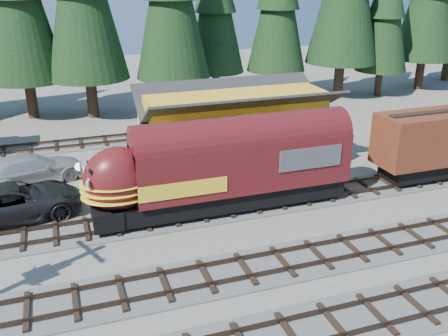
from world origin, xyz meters
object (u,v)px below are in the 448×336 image
object	(u,v)px
locomotive	(216,172)
pickup_truck_a	(14,202)
pickup_truck_b	(31,169)
depot	(237,121)

from	to	relation	value
locomotive	pickup_truck_a	size ratio (longest dim) A/B	2.05
locomotive	pickup_truck_b	size ratio (longest dim) A/B	2.28
pickup_truck_b	locomotive	bearing A→B (deg)	-144.37
depot	pickup_truck_b	world-z (taller)	depot
depot	pickup_truck_b	xyz separation A→B (m)	(-13.13, 0.89, -2.04)
locomotive	pickup_truck_b	bearing A→B (deg)	142.23
depot	pickup_truck_a	bearing A→B (deg)	-164.12
depot	locomotive	distance (m)	7.45
pickup_truck_a	depot	bearing A→B (deg)	-84.55
pickup_truck_a	pickup_truck_b	bearing A→B (deg)	-19.31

